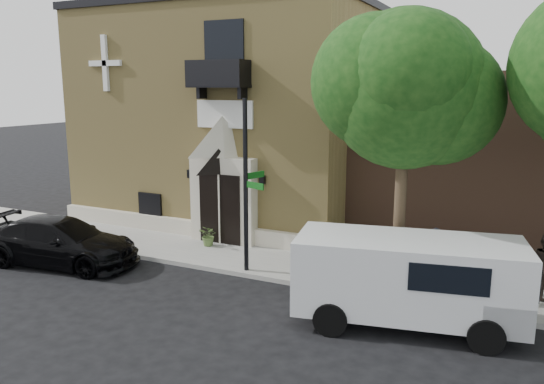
% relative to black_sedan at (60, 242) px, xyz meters
% --- Properties ---
extents(ground, '(120.00, 120.00, 0.00)m').
position_rel_black_sedan_xyz_m(ground, '(4.84, 1.52, -0.79)').
color(ground, black).
rests_on(ground, ground).
extents(sidewalk, '(42.00, 3.00, 0.15)m').
position_rel_black_sedan_xyz_m(sidewalk, '(5.84, 3.02, -0.71)').
color(sidewalk, gray).
rests_on(sidewalk, ground).
extents(church, '(12.20, 11.01, 9.30)m').
position_rel_black_sedan_xyz_m(church, '(1.85, 9.47, 3.85)').
color(church, tan).
rests_on(church, ground).
extents(street_tree_left, '(4.97, 4.38, 7.77)m').
position_rel_black_sedan_xyz_m(street_tree_left, '(10.86, 1.87, 5.08)').
color(street_tree_left, '#38281C').
rests_on(street_tree_left, sidewalk).
extents(black_sedan, '(5.70, 2.96, 1.58)m').
position_rel_black_sedan_xyz_m(black_sedan, '(0.00, 0.00, 0.00)').
color(black_sedan, black).
rests_on(black_sedan, ground).
extents(cargo_van, '(5.81, 3.18, 2.24)m').
position_rel_black_sedan_xyz_m(cargo_van, '(11.66, 0.37, 0.46)').
color(cargo_van, white).
rests_on(cargo_van, ground).
extents(street_sign, '(0.82, 1.03, 5.41)m').
position_rel_black_sedan_xyz_m(street_sign, '(6.13, 1.83, 2.08)').
color(street_sign, black).
rests_on(street_sign, sidewalk).
extents(fire_hydrant, '(0.40, 0.32, 0.70)m').
position_rel_black_sedan_xyz_m(fire_hydrant, '(10.73, 1.90, -0.30)').
color(fire_hydrant, '#9E0012').
rests_on(fire_hydrant, sidewalk).
extents(dumpster, '(2.05, 1.59, 1.18)m').
position_rel_black_sedan_xyz_m(dumpster, '(10.85, 2.17, -0.04)').
color(dumpster, '#0F381D').
rests_on(dumpster, sidewalk).
extents(planter, '(0.79, 0.72, 0.77)m').
position_rel_black_sedan_xyz_m(planter, '(3.64, 3.52, -0.26)').
color(planter, '#546F36').
rests_on(planter, sidewalk).
extents(pedestrian_near, '(0.64, 0.46, 1.65)m').
position_rel_black_sedan_xyz_m(pedestrian_near, '(11.62, 3.45, 0.18)').
color(pedestrian_near, black).
rests_on(pedestrian_near, sidewalk).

